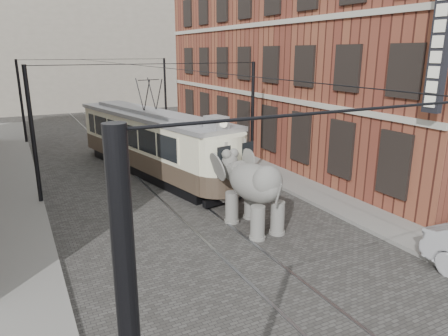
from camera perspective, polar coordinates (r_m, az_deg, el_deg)
ground at (r=15.73m, az=-1.32°, el=-8.58°), size 120.00×120.00×0.00m
tram_rails at (r=15.73m, az=-1.32°, el=-8.54°), size 1.54×80.00×0.02m
sidewalk_right at (r=18.90m, az=15.33°, el=-4.65°), size 2.00×60.00×0.15m
sidewalk_left at (r=14.42m, az=-25.85°, el=-12.34°), size 2.00×60.00×0.15m
brick_building at (r=27.88m, az=11.37°, el=14.46°), size 8.00×26.00×12.00m
distant_block at (r=53.28m, az=-21.24°, el=15.29°), size 28.00×10.00×14.00m
catenary at (r=19.22m, az=-8.47°, el=5.14°), size 11.00×30.20×6.00m
tram at (r=22.66m, az=-10.07°, el=5.55°), size 5.25×13.19×5.12m
elephant at (r=15.48m, az=4.22°, el=-3.52°), size 2.75×4.66×2.77m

